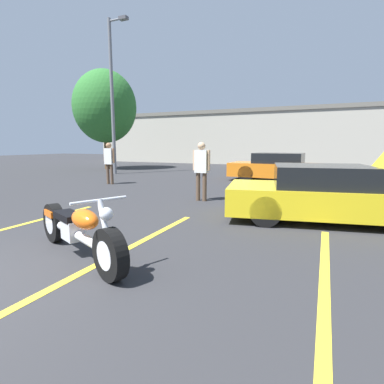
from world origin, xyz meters
The scene contains 10 objects.
parking_stripe_middle centered at (1.36, 2.03, 0.00)m, with size 0.12×5.45×0.01m, color yellow.
parking_stripe_back centered at (4.15, 2.03, 0.00)m, with size 0.12×5.45×0.01m, color yellow.
far_building centered at (0.00, 24.52, 2.34)m, with size 32.00×4.20×4.40m.
light_pole centered at (-6.44, 12.25, 4.38)m, with size 1.21×0.28×8.00m.
tree_background centered at (-9.17, 14.82, 4.02)m, with size 4.02×4.02×6.34m.
motorcycle centered at (0.94, 1.96, 0.39)m, with size 2.43×1.23×0.95m.
show_car_hood_open centered at (4.19, 5.71, 0.57)m, with size 4.38×2.52×1.92m.
parked_car_left_row centered at (2.33, 12.44, 0.59)m, with size 4.60×1.87×1.23m.
spectator_near_motorcycle centered at (-3.91, 8.62, 0.99)m, with size 0.52×0.22×1.67m.
spectator_by_show_car centered at (0.88, 6.72, 0.99)m, with size 0.52×0.22×1.66m.
Camera 1 is at (4.07, -1.10, 1.59)m, focal length 28.00 mm.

